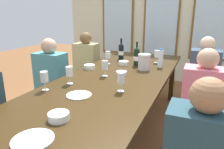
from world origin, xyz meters
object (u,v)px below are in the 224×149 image
Objects in this scene: wine_bottle_1 at (121,51)px; tasting_bowl_2 at (89,67)px; wine_glass_5 at (137,47)px; wine_glass_0 at (121,79)px; seated_person_4 at (52,84)px; seated_person_5 at (201,108)px; white_plate_0 at (79,95)px; wine_glass_6 at (108,55)px; wine_glass_3 at (157,54)px; seated_person_1 at (203,79)px; metal_pitcher at (144,62)px; wine_glass_1 at (69,72)px; wine_bottle_0 at (137,57)px; dining_table at (116,82)px; wine_glass_4 at (44,78)px; wine_glass_2 at (105,65)px; tasting_bowl_3 at (124,63)px; tasting_bowl_0 at (122,73)px; seated_person_0 at (87,68)px; tasting_bowl_1 at (59,116)px; water_bottle at (161,59)px; white_plate_1 at (33,140)px.

tasting_bowl_2 is (-0.15, -0.68, -0.09)m from wine_bottle_1.
wine_glass_0 is at bearing -77.67° from wine_glass_5.
seated_person_4 is 1.78m from seated_person_5.
wine_glass_0 is 1.00× the size of wine_glass_5.
wine_bottle_1 is 1.77× the size of wine_glass_5.
wine_glass_6 is at bearing 102.00° from white_plate_0.
wine_glass_0 is 1.22m from wine_glass_3.
wine_bottle_1 is 1.77× the size of wine_glass_6.
wine_glass_5 is at bearing 163.75° from seated_person_1.
seated_person_1 is (1.15, 0.16, -0.33)m from wine_bottle_1.
wine_bottle_1 is (-0.47, 0.44, 0.02)m from metal_pitcher.
wine_glass_1 is at bearing -161.62° from seated_person_5.
seated_person_5 is at bearing -34.25° from wine_bottle_0.
white_plate_0 is 1.50m from wine_glass_3.
wine_glass_4 is at bearing -123.72° from dining_table.
tasting_bowl_2 is 0.81m from wine_glass_4.
metal_pitcher is 0.98m from wine_glass_5.
seated_person_5 is (1.01, 0.03, -0.34)m from wine_glass_2.
wine_bottle_0 is 0.43m from wine_bottle_1.
wine_glass_4 is at bearing -96.18° from wine_bottle_1.
wine_glass_5 is 0.16× the size of seated_person_1.
metal_pitcher is 1.09× the size of wine_glass_0.
seated_person_5 is (1.21, -0.50, -0.33)m from wine_glass_6.
dining_table is at bearing -79.31° from tasting_bowl_3.
wine_glass_2 reaches higher than tasting_bowl_0.
white_plate_0 is 0.87m from tasting_bowl_2.
wine_glass_0 reaches higher than tasting_bowl_0.
tasting_bowl_2 is 0.92m from seated_person_0.
wine_glass_3 is at bearing 39.61° from tasting_bowl_3.
dining_table is 16.65× the size of wine_glass_2.
wine_glass_0 is 1.00× the size of wine_glass_4.
tasting_bowl_1 is 0.80× the size of wine_glass_2.
white_plate_0 is 1.22× the size of wine_glass_2.
metal_pitcher is 0.17× the size of seated_person_1.
wine_glass_2 is (-0.11, -0.03, 0.18)m from dining_table.
metal_pitcher is at bearing -19.64° from tasting_bowl_3.
tasting_bowl_3 is at bearing -170.44° from water_bottle.
wine_glass_3 is 0.73m from seated_person_1.
tasting_bowl_0 is 0.96m from seated_person_4.
seated_person_4 is at bearing -119.34° from wine_glass_5.
wine_glass_5 is at bearing 94.41° from white_plate_1.
wine_glass_6 is (-0.05, -0.35, -0.00)m from wine_bottle_1.
seated_person_0 is (-0.48, 0.75, -0.24)m from tasting_bowl_2.
wine_glass_5 is (0.26, 1.96, -0.00)m from wine_glass_4.
seated_person_0 reaches higher than wine_glass_1.
seated_person_5 is at bearing 56.55° from white_plate_1.
metal_pitcher is 1.36× the size of tasting_bowl_1.
white_plate_0 is at bearing -120.48° from seated_person_1.
water_bottle is at bearing -66.84° from wine_glass_3.
water_bottle is (0.33, 1.89, 0.11)m from white_plate_1.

